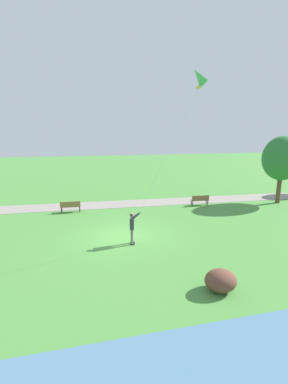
{
  "coord_description": "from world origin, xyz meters",
  "views": [
    {
      "loc": [
        14.44,
        -2.12,
        5.87
      ],
      "look_at": [
        0.59,
        1.19,
        2.73
      ],
      "focal_mm": 24.7,
      "sensor_mm": 36.0,
      "label": 1
    }
  ],
  "objects_px": {
    "person_kite_flyer": "(132,226)",
    "lakeside_shrub": "(221,281)",
    "tree_treeline_left": "(282,159)",
    "flying_kite": "(194,81)",
    "park_bench_far_walkway": "(200,199)",
    "park_bench_near_walkway": "(70,206)"
  },
  "relations": [
    {
      "from": "person_kite_flyer",
      "to": "flying_kite",
      "type": "xyz_separation_m",
      "value": [
        0.74,
        2.93,
        7.29
      ]
    },
    {
      "from": "person_kite_flyer",
      "to": "park_bench_far_walkway",
      "type": "xyz_separation_m",
      "value": [
        -6.49,
        7.02,
        -0.54
      ]
    },
    {
      "from": "flying_kite",
      "to": "park_bench_far_walkway",
      "type": "relative_size",
      "value": 4.65
    },
    {
      "from": "lakeside_shrub",
      "to": "park_bench_far_walkway",
      "type": "bearing_deg",
      "value": 158.38
    },
    {
      "from": "park_bench_near_walkway",
      "to": "lakeside_shrub",
      "type": "xyz_separation_m",
      "value": [
        12.05,
        5.89,
        -0.09
      ]
    },
    {
      "from": "park_bench_far_walkway",
      "to": "lakeside_shrub",
      "type": "bearing_deg",
      "value": -21.62
    },
    {
      "from": "person_kite_flyer",
      "to": "park_bench_near_walkway",
      "type": "xyz_separation_m",
      "value": [
        -6.93,
        -3.47,
        -0.54
      ]
    },
    {
      "from": "flying_kite",
      "to": "person_kite_flyer",
      "type": "bearing_deg",
      "value": -104.19
    },
    {
      "from": "park_bench_far_walkway",
      "to": "tree_treeline_left",
      "type": "distance_m",
      "value": 7.75
    },
    {
      "from": "person_kite_flyer",
      "to": "park_bench_near_walkway",
      "type": "relative_size",
      "value": 1.2
    },
    {
      "from": "flying_kite",
      "to": "lakeside_shrub",
      "type": "bearing_deg",
      "value": -6.62
    },
    {
      "from": "person_kite_flyer",
      "to": "lakeside_shrub",
      "type": "height_order",
      "value": "person_kite_flyer"
    },
    {
      "from": "park_bench_near_walkway",
      "to": "park_bench_far_walkway",
      "type": "bearing_deg",
      "value": 87.61
    },
    {
      "from": "park_bench_far_walkway",
      "to": "lakeside_shrub",
      "type": "height_order",
      "value": "park_bench_far_walkway"
    },
    {
      "from": "flying_kite",
      "to": "park_bench_near_walkway",
      "type": "height_order",
      "value": "flying_kite"
    },
    {
      "from": "person_kite_flyer",
      "to": "tree_treeline_left",
      "type": "relative_size",
      "value": 0.32
    },
    {
      "from": "person_kite_flyer",
      "to": "lakeside_shrub",
      "type": "xyz_separation_m",
      "value": [
        5.12,
        2.42,
        -0.62
      ]
    },
    {
      "from": "park_bench_near_walkway",
      "to": "lakeside_shrub",
      "type": "relative_size",
      "value": 1.22
    },
    {
      "from": "person_kite_flyer",
      "to": "tree_treeline_left",
      "type": "bearing_deg",
      "value": 112.23
    },
    {
      "from": "person_kite_flyer",
      "to": "flying_kite",
      "type": "relative_size",
      "value": 0.26
    },
    {
      "from": "tree_treeline_left",
      "to": "person_kite_flyer",
      "type": "bearing_deg",
      "value": -67.77
    },
    {
      "from": "lakeside_shrub",
      "to": "tree_treeline_left",
      "type": "bearing_deg",
      "value": 133.13
    }
  ]
}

